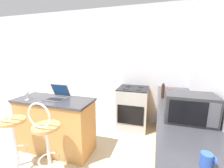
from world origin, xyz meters
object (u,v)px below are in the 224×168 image
Objects in this scene: bar_stool_far at (47,142)px; laptop at (58,95)px; pepper_mill at (163,91)px; wine_glass_short at (26,93)px; bar_stool_near at (13,135)px; mug_blue at (207,160)px; mug_red at (170,91)px; microwave at (189,108)px; stove_range at (133,108)px.

laptop is (-0.23, 0.59, 0.44)m from bar_stool_far.
bar_stool_far is 0.77m from laptop.
pepper_mill reaches higher than wine_glass_short.
bar_stool_far is at bearing -141.20° from pepper_mill.
bar_stool_near is at bearing -119.45° from laptop.
pepper_mill reaches higher than laptop.
mug_blue is at bearing -80.55° from pepper_mill.
bar_stool_near is 0.63m from wine_glass_short.
mug_red is 0.38× the size of pepper_mill.
bar_stool_near reaches higher than mug_red.
bar_stool_far is 2.17m from mug_red.
bar_stool_near is 4.26× the size of pepper_mill.
microwave is 0.83m from pepper_mill.
stove_range is at bearing 111.70° from mug_blue.
pepper_mill is 1.61× the size of wine_glass_short.
pepper_mill is at bearing 18.08° from laptop.
microwave reaches higher than wine_glass_short.
laptop is at bearing -153.45° from mug_red.
laptop is 0.34× the size of stove_range.
microwave is at bearing -84.47° from mug_red.
microwave is 2.30m from wine_glass_short.
pepper_mill is (1.95, 1.12, 0.50)m from bar_stool_near.
microwave is 2.00× the size of pepper_mill.
microwave reaches higher than bar_stool_far.
mug_red is (2.10, 1.47, 0.43)m from bar_stool_near.
stove_range is at bearing 46.20° from laptop.
bar_stool_near is at bearing -150.22° from pepper_mill.
bar_stool_far reaches higher than wine_glass_short.
bar_stool_far is 0.91m from wine_glass_short.
mug_blue is at bearing -18.28° from wine_glass_short.
wine_glass_short is (-2.30, 0.06, -0.04)m from microwave.
laptop is 3.32× the size of mug_blue.
mug_blue is (0.11, -1.85, 0.00)m from mug_red.
bar_stool_near is 6.84× the size of wine_glass_short.
laptop is 2.10m from mug_blue.
laptop is at bearing 111.37° from bar_stool_far.
microwave is 0.56× the size of stove_range.
mug_blue is at bearing -27.26° from laptop.
wine_glass_short is at bearing -154.25° from laptop.
mug_red reaches higher than stove_range.
mug_red is at bearing 43.79° from bar_stool_far.
mug_blue is (1.87, -0.96, -0.01)m from laptop.
bar_stool_near is at bearing -129.39° from stove_range.
stove_range is at bearing 121.27° from microwave.
mug_blue is (1.64, -0.37, 0.43)m from bar_stool_far.
mug_red is 2.45m from wine_glass_short.
wine_glass_short reaches higher than mug_red.
mug_blue reaches higher than mug_red.
bar_stool_near is at bearing 170.35° from mug_blue.
bar_stool_far is at bearing 167.13° from mug_blue.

